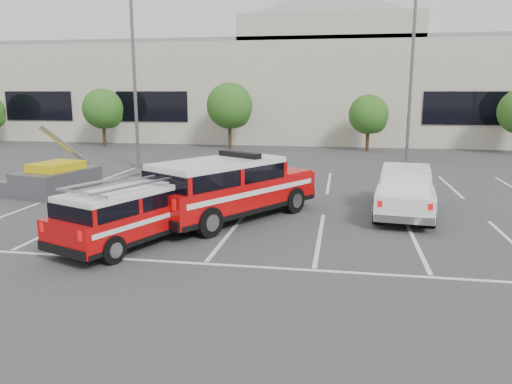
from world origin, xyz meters
TOP-DOWN VIEW (x-y plane):
  - ground at (0.00, 0.00)m, footprint 120.00×120.00m
  - stall_markings at (0.00, 4.50)m, footprint 23.00×15.00m
  - convention_building at (0.18, 31.86)m, footprint 60.00×16.99m
  - tree_left at (-14.91, 22.05)m, footprint 3.07×3.07m
  - tree_mid_left at (-4.91, 22.05)m, footprint 3.37×3.37m
  - tree_mid_right at (5.09, 22.05)m, footprint 2.77×2.77m
  - light_pole_left at (-8.00, 12.00)m, footprint 0.90×0.60m
  - light_pole_mid at (7.00, 16.00)m, footprint 0.90×0.60m
  - fire_chief_suv at (-0.39, 1.60)m, footprint 5.29×6.54m
  - white_pickup at (5.48, 3.45)m, footprint 2.41×5.43m
  - ladder_suv at (-2.50, -1.61)m, footprint 3.44×4.95m
  - utility_rig at (-8.55, 4.49)m, footprint 3.53×3.66m

SIDE VIEW (x-z plane):
  - ground at x=0.00m, z-range 0.00..0.00m
  - stall_markings at x=0.00m, z-range 0.00..0.01m
  - utility_rig at x=-8.55m, z-range -0.89..2.07m
  - white_pickup at x=5.48m, z-range -0.16..1.45m
  - ladder_suv at x=-2.50m, z-range -0.18..1.63m
  - fire_chief_suv at x=-0.39m, z-range -0.20..2.01m
  - tree_mid_right at x=5.09m, z-range 0.51..4.50m
  - tree_left at x=-14.91m, z-range 0.56..4.98m
  - tree_mid_left at x=-4.91m, z-range 0.62..5.46m
  - convention_building at x=0.18m, z-range -1.88..11.32m
  - light_pole_left at x=-8.00m, z-range 0.07..10.31m
  - light_pole_mid at x=7.00m, z-range 0.07..10.31m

